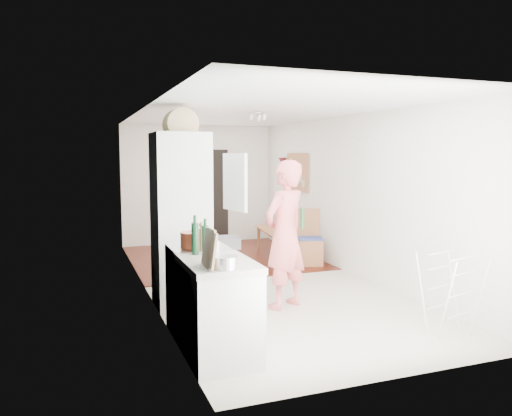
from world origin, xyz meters
TOP-DOWN VIEW (x-y plane):
  - room_shell at (0.00, 0.00)m, footprint 3.20×7.00m
  - floor at (0.00, 0.00)m, footprint 3.20×7.00m
  - wood_floor_overlay at (0.00, 1.85)m, footprint 3.20×3.30m
  - sage_wall_panel at (-1.59, -2.00)m, footprint 0.02×3.00m
  - tile_splashback at (-1.59, -2.55)m, footprint 0.02×1.90m
  - doorway_recess at (0.20, 3.48)m, footprint 0.90×0.04m
  - base_cabinet at (-1.30, -2.55)m, footprint 0.60×0.90m
  - worktop at (-1.30, -2.55)m, footprint 0.62×0.92m
  - range_cooker at (-1.30, -1.80)m, footprint 0.60×0.60m
  - cooker_top at (-1.30, -1.80)m, footprint 0.60×0.60m
  - fridge_housing at (-1.27, -0.78)m, footprint 0.66×0.66m
  - fridge_door at (-0.66, -1.08)m, footprint 0.14×0.56m
  - fridge_interior at (-0.96, -0.78)m, footprint 0.02×0.52m
  - pinboard at (1.58, 1.90)m, footprint 0.03×0.90m
  - pinboard_frame at (1.57, 1.90)m, footprint 0.00×0.94m
  - wall_sconce at (1.54, 2.55)m, footprint 0.18×0.18m
  - person at (-0.10, -1.33)m, footprint 0.93×0.82m
  - dining_table at (1.19, 1.64)m, footprint 0.83×1.28m
  - dining_chair at (1.25, 0.70)m, footprint 0.51×0.51m
  - stool at (-0.34, 0.48)m, footprint 0.37×0.37m
  - grey_drape at (-0.32, 0.43)m, footprint 0.43×0.43m
  - drying_rack at (1.14, -2.81)m, footprint 0.53×0.51m
  - bread_bin at (-1.24, -0.69)m, footprint 0.42×0.40m
  - red_casserole at (-1.36, -1.84)m, footprint 0.29×0.29m
  - steel_pan at (-1.34, -2.90)m, footprint 0.28×0.28m
  - held_bottle at (0.04, -1.53)m, footprint 0.05×0.05m
  - bottle_a at (-1.33, -2.23)m, footprint 0.07×0.07m
  - bottle_b at (-1.43, -2.21)m, footprint 0.08×0.08m
  - bottle_c at (-1.37, -2.69)m, footprint 0.11×0.11m
  - pepper_mill_front at (-1.32, -2.08)m, footprint 0.06×0.06m
  - pepper_mill_back at (-1.39, -2.02)m, footprint 0.07×0.07m
  - chopping_boards at (-1.45, -2.83)m, footprint 0.06×0.25m

SIDE VIEW (x-z plane):
  - floor at x=0.00m, z-range -0.01..0.01m
  - wood_floor_overlay at x=0.00m, z-range 0.00..0.01m
  - dining_table at x=1.19m, z-range 0.00..0.42m
  - stool at x=-0.34m, z-range 0.00..0.45m
  - base_cabinet at x=-1.30m, z-range 0.00..0.86m
  - drying_rack at x=1.14m, z-range 0.00..0.87m
  - range_cooker at x=-1.30m, z-range 0.00..0.88m
  - dining_chair at x=1.25m, z-range 0.00..0.96m
  - grey_drape at x=-0.32m, z-range 0.45..0.62m
  - worktop at x=-1.30m, z-range 0.86..0.92m
  - cooker_top at x=-1.30m, z-range 0.88..0.92m
  - steel_pan at x=-1.34m, z-range 0.92..1.03m
  - doorway_recess at x=0.20m, z-range 0.00..2.00m
  - red_casserole at x=-1.36m, z-range 0.92..1.08m
  - bottle_c at x=-1.37m, z-range 0.92..1.12m
  - pepper_mill_front at x=-1.32m, z-range 0.92..1.15m
  - pepper_mill_back at x=-1.39m, z-range 0.92..1.15m
  - bottle_a at x=-1.33m, z-range 0.92..1.20m
  - person at x=-0.10m, z-range 0.00..2.15m
  - bottle_b at x=-1.43m, z-range 0.92..1.23m
  - fridge_housing at x=-1.27m, z-range 0.00..2.15m
  - chopping_boards at x=-1.45m, z-range 0.92..1.26m
  - held_bottle at x=0.04m, z-range 1.01..1.26m
  - tile_splashback at x=-1.59m, z-range 0.90..1.40m
  - room_shell at x=0.00m, z-range 0.00..2.50m
  - fridge_door at x=-0.66m, z-range 1.20..1.90m
  - fridge_interior at x=-0.96m, z-range 1.22..1.88m
  - pinboard at x=1.58m, z-range 1.20..1.90m
  - pinboard_frame at x=1.57m, z-range 1.18..1.92m
  - wall_sconce at x=1.54m, z-range 1.67..1.83m
  - sage_wall_panel at x=-1.59m, z-range 1.20..2.50m
  - bread_bin at x=-1.24m, z-range 2.15..2.36m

